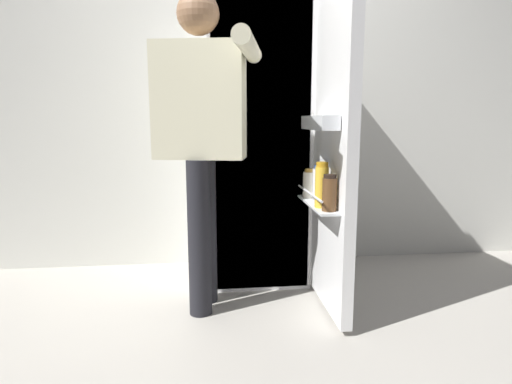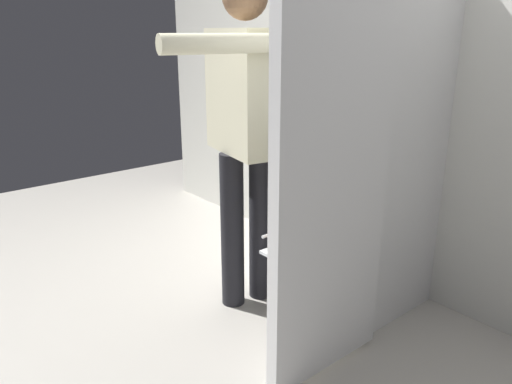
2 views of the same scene
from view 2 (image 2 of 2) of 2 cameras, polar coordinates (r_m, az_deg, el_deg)
ground_plane at (r=2.50m, az=2.83°, el=-15.69°), size 6.37×6.37×0.00m
kitchen_wall at (r=2.75m, az=17.22°, el=14.74°), size 4.40×0.10×2.53m
refrigerator at (r=2.47m, az=11.81°, el=5.03°), size 0.66×1.18×1.70m
person at (r=2.41m, az=-1.08°, el=8.63°), size 0.56×0.82×1.65m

